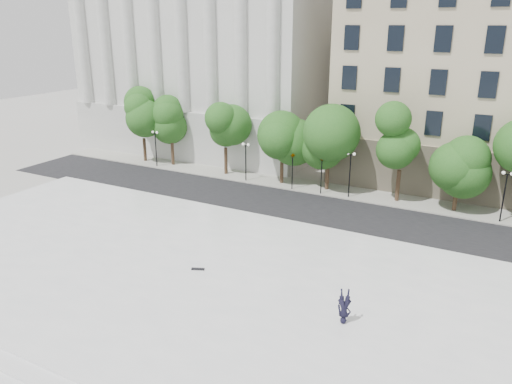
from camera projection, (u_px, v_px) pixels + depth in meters
ground at (142, 292)px, 30.43m from camera, size 160.00×160.00×0.00m
plaza at (172, 269)px, 32.87m from camera, size 44.00×22.00×0.45m
street at (273, 203)px, 45.46m from camera, size 60.00×8.00×0.02m
far_sidewalk at (299, 185)px, 50.46m from camera, size 60.00×4.00×0.12m
building_west at (228, 44)px, 66.08m from camera, size 31.50×27.65×25.60m
traffic_light_west at (293, 153)px, 47.86m from camera, size 0.42×1.80×4.22m
traffic_light_east at (322, 158)px, 46.55m from camera, size 0.65×1.62×4.14m
person_lying at (344, 318)px, 26.47m from camera, size 1.36×2.13×0.55m
skateboard at (198, 269)px, 32.26m from camera, size 0.86×0.53×0.09m
plaza_steps at (14, 377)px, 22.96m from camera, size 44.00×3.00×0.30m
street_trees at (318, 140)px, 47.89m from camera, size 43.66×4.63×7.37m
lamp_posts at (300, 161)px, 48.06m from camera, size 36.43×0.28×4.43m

